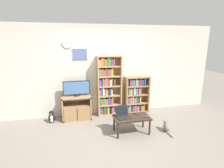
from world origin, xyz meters
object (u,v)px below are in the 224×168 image
at_px(bookshelf_short, 135,95).
at_px(remote_near_laptop, 136,114).
at_px(penguin_figurine, 52,117).
at_px(bookshelf_tall, 108,86).
at_px(cat, 166,126).
at_px(remote_far_from_laptop, 146,117).
at_px(tv_stand, 77,107).
at_px(coffee_table, 132,119).
at_px(laptop, 123,114).
at_px(television, 77,88).

relative_size(bookshelf_short, remote_near_laptop, 6.95).
xyz_separation_m(bookshelf_short, penguin_figurine, (-2.44, -0.22, -0.39)).
distance_m(bookshelf_tall, cat, 1.93).
height_order(bookshelf_short, remote_far_from_laptop, bookshelf_short).
bearing_deg(bookshelf_short, tv_stand, -176.10).
bearing_deg(coffee_table, bookshelf_tall, 105.37).
distance_m(bookshelf_short, penguin_figurine, 2.49).
bearing_deg(tv_stand, laptop, -44.83).
bearing_deg(cat, penguin_figurine, 174.91).
relative_size(cat, penguin_figurine, 1.38).
height_order(bookshelf_tall, remote_near_laptop, bookshelf_tall).
bearing_deg(penguin_figurine, tv_stand, 8.73).
xyz_separation_m(bookshelf_tall, remote_near_laptop, (0.49, -1.09, -0.45)).
height_order(laptop, remote_near_laptop, laptop).
height_order(laptop, cat, laptop).
relative_size(television, remote_near_laptop, 4.48).
distance_m(television, remote_far_from_laptop, 2.02).
xyz_separation_m(bookshelf_short, remote_near_laptop, (-0.37, -1.08, -0.13)).
bearing_deg(bookshelf_short, remote_near_laptop, -108.78).
bearing_deg(cat, bookshelf_short, 120.36).
height_order(bookshelf_short, cat, bookshelf_short).
relative_size(tv_stand, television, 1.10).
distance_m(remote_far_from_laptop, cat, 0.62).
xyz_separation_m(remote_near_laptop, cat, (0.70, -0.23, -0.30)).
height_order(bookshelf_tall, remote_far_from_laptop, bookshelf_tall).
bearing_deg(penguin_figurine, bookshelf_tall, 8.25).
bearing_deg(tv_stand, remote_far_from_laptop, -37.19).
xyz_separation_m(tv_stand, remote_near_laptop, (1.40, -0.96, 0.08)).
distance_m(bookshelf_short, coffee_table, 1.32).
relative_size(coffee_table, laptop, 2.47).
height_order(tv_stand, coffee_table, tv_stand).
xyz_separation_m(television, laptop, (1.02, -1.07, -0.41)).
bearing_deg(tv_stand, television, 67.63).
relative_size(bookshelf_tall, laptop, 5.11).
relative_size(laptop, cat, 0.73).
distance_m(remote_near_laptop, cat, 0.79).
bearing_deg(coffee_table, laptop, 166.77).
height_order(bookshelf_tall, coffee_table, bookshelf_tall).
height_order(coffee_table, penguin_figurine, coffee_table).
distance_m(laptop, penguin_figurine, 1.97).
bearing_deg(bookshelf_tall, bookshelf_short, -0.35).
distance_m(bookshelf_short, cat, 1.42).
relative_size(television, coffee_table, 0.85).
height_order(bookshelf_short, coffee_table, bookshelf_short).
relative_size(bookshelf_tall, cat, 3.75).
height_order(cat, penguin_figurine, penguin_figurine).
xyz_separation_m(tv_stand, bookshelf_tall, (0.91, 0.13, 0.53)).
relative_size(coffee_table, remote_far_from_laptop, 5.10).
bearing_deg(cat, bookshelf_tall, 148.39).
xyz_separation_m(bookshelf_short, laptop, (-0.73, -1.15, -0.08)).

